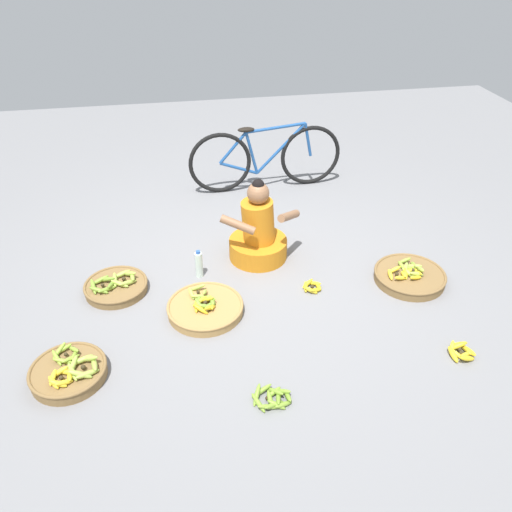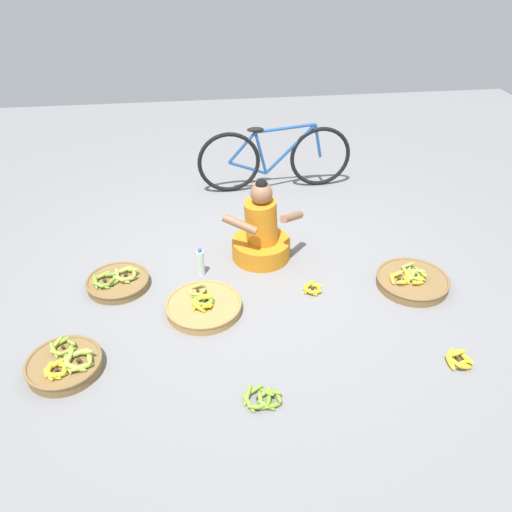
# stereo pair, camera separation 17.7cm
# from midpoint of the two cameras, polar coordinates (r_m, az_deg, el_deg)

# --- Properties ---
(ground_plane) EXTENTS (10.00, 10.00, 0.00)m
(ground_plane) POSITION_cam_midpoint_polar(r_m,az_deg,el_deg) (4.42, -1.61, -2.35)
(ground_plane) COLOR slate
(vendor_woman_front) EXTENTS (0.73, 0.52, 0.77)m
(vendor_woman_front) POSITION_cam_midpoint_polar(r_m,az_deg,el_deg) (4.54, -0.87, 2.47)
(vendor_woman_front) COLOR orange
(vendor_woman_front) RESTS_ON ground
(bicycle_leaning) EXTENTS (1.70, 0.10, 0.73)m
(bicycle_leaning) POSITION_cam_midpoint_polar(r_m,az_deg,el_deg) (5.74, 0.18, 10.80)
(bicycle_leaning) COLOR black
(bicycle_leaning) RESTS_ON ground
(banana_basket_back_right) EXTENTS (0.60, 0.60, 0.15)m
(banana_basket_back_right) POSITION_cam_midpoint_polar(r_m,az_deg,el_deg) (4.05, -6.91, -5.71)
(banana_basket_back_right) COLOR #A87F47
(banana_basket_back_right) RESTS_ON ground
(banana_basket_front_left) EXTENTS (0.60, 0.60, 0.16)m
(banana_basket_front_left) POSITION_cam_midpoint_polar(r_m,az_deg,el_deg) (4.51, 15.58, -2.15)
(banana_basket_front_left) COLOR brown
(banana_basket_front_left) RESTS_ON ground
(banana_basket_mid_left) EXTENTS (0.52, 0.52, 0.15)m
(banana_basket_mid_left) POSITION_cam_midpoint_polar(r_m,az_deg,el_deg) (4.41, -16.38, -3.24)
(banana_basket_mid_left) COLOR brown
(banana_basket_mid_left) RESTS_ON ground
(banana_basket_front_center) EXTENTS (0.51, 0.51, 0.17)m
(banana_basket_front_center) POSITION_cam_midpoint_polar(r_m,az_deg,el_deg) (3.77, -21.34, -11.86)
(banana_basket_front_center) COLOR brown
(banana_basket_front_center) RESTS_ON ground
(loose_bananas_back_center) EXTENTS (0.18, 0.22, 0.09)m
(loose_bananas_back_center) POSITION_cam_midpoint_polar(r_m,az_deg,el_deg) (3.94, 20.56, -9.89)
(loose_bananas_back_center) COLOR yellow
(loose_bananas_back_center) RESTS_ON ground
(loose_bananas_back_left) EXTENTS (0.28, 0.23, 0.09)m
(loose_bananas_back_left) POSITION_cam_midpoint_polar(r_m,az_deg,el_deg) (3.41, 0.28, -15.52)
(loose_bananas_back_left) COLOR olive
(loose_bananas_back_left) RESTS_ON ground
(loose_bananas_front_right) EXTENTS (0.18, 0.18, 0.07)m
(loose_bananas_front_right) POSITION_cam_midpoint_polar(r_m,az_deg,el_deg) (4.28, 5.07, -3.42)
(loose_bananas_front_right) COLOR gold
(loose_bananas_front_right) RESTS_ON ground
(water_bottle) EXTENTS (0.06, 0.06, 0.26)m
(water_bottle) POSITION_cam_midpoint_polar(r_m,az_deg,el_deg) (4.40, -7.49, -0.95)
(water_bottle) COLOR silver
(water_bottle) RESTS_ON ground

